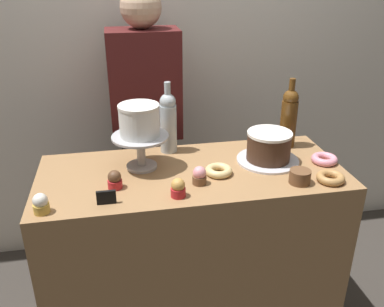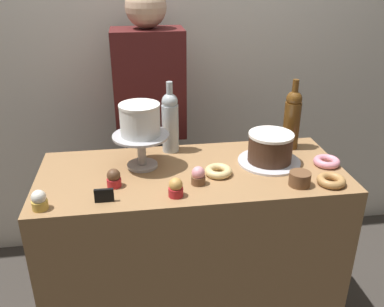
{
  "view_description": "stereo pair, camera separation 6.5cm",
  "coord_description": "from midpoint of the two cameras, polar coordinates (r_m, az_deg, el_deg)",
  "views": [
    {
      "loc": [
        -0.29,
        -1.51,
        1.69
      ],
      "look_at": [
        0.0,
        0.0,
        0.98
      ],
      "focal_mm": 38.57,
      "sensor_mm": 36.0,
      "label": 1
    },
    {
      "loc": [
        -0.22,
        -1.52,
        1.69
      ],
      "look_at": [
        0.0,
        0.0,
        0.98
      ],
      "focal_mm": 38.57,
      "sensor_mm": 36.0,
      "label": 2
    }
  ],
  "objects": [
    {
      "name": "white_layer_cake",
      "position": [
        1.69,
        -6.12,
        4.68
      ],
      "size": [
        0.17,
        0.17,
        0.13
      ],
      "color": "white",
      "rests_on": "cake_stand_pedestal"
    },
    {
      "name": "barista_figure",
      "position": [
        2.25,
        -4.79,
        2.53
      ],
      "size": [
        0.36,
        0.22,
        1.6
      ],
      "color": "black",
      "rests_on": "ground_plane"
    },
    {
      "name": "cupcake_caramel",
      "position": [
        1.53,
        -1.04,
        -4.77
      ],
      "size": [
        0.06,
        0.06,
        0.07
      ],
      "color": "red",
      "rests_on": "display_counter"
    },
    {
      "name": "donut_pink",
      "position": [
        1.87,
        19.08,
        -1.07
      ],
      "size": [
        0.11,
        0.11,
        0.03
      ],
      "color": "pink",
      "rests_on": "display_counter"
    },
    {
      "name": "price_sign_chalkboard",
      "position": [
        1.52,
        -10.87,
        -5.73
      ],
      "size": [
        0.07,
        0.01,
        0.05
      ],
      "color": "black",
      "rests_on": "display_counter"
    },
    {
      "name": "donut_maple",
      "position": [
        1.72,
        19.73,
        -3.55
      ],
      "size": [
        0.11,
        0.11,
        0.03
      ],
      "color": "#B27F47",
      "rests_on": "display_counter"
    },
    {
      "name": "wine_bottle_clear",
      "position": [
        1.86,
        -2.04,
        4.48
      ],
      "size": [
        0.08,
        0.08,
        0.33
      ],
      "color": "#B2BCC1",
      "rests_on": "display_counter"
    },
    {
      "name": "cupcake_chocolate",
      "position": [
        1.62,
        -9.64,
        -3.42
      ],
      "size": [
        0.06,
        0.06,
        0.07
      ],
      "color": "red",
      "rests_on": "display_counter"
    },
    {
      "name": "chocolate_round_cake",
      "position": [
        1.8,
        11.78,
        0.87
      ],
      "size": [
        0.19,
        0.19,
        0.13
      ],
      "color": "#3D2619",
      "rests_on": "silver_serving_platter"
    },
    {
      "name": "donut_glazed",
      "position": [
        1.69,
        4.77,
        -2.46
      ],
      "size": [
        0.11,
        0.11,
        0.03
      ],
      "color": "#E0C17F",
      "rests_on": "display_counter"
    },
    {
      "name": "cupcake_strawberry",
      "position": [
        1.61,
        2.03,
        -3.13
      ],
      "size": [
        0.06,
        0.06,
        0.07
      ],
      "color": "brown",
      "rests_on": "display_counter"
    },
    {
      "name": "cake_stand_pedestal",
      "position": [
        1.73,
        -5.95,
        1.18
      ],
      "size": [
        0.24,
        0.24,
        0.15
      ],
      "color": "#B2B2B7",
      "rests_on": "display_counter"
    },
    {
      "name": "wine_bottle_amber",
      "position": [
        1.95,
        14.6,
        4.71
      ],
      "size": [
        0.08,
        0.08,
        0.33
      ],
      "color": "#5B3814",
      "rests_on": "display_counter"
    },
    {
      "name": "silver_serving_platter",
      "position": [
        1.83,
        11.6,
        -1.09
      ],
      "size": [
        0.27,
        0.27,
        0.01
      ],
      "color": "silver",
      "rests_on": "display_counter"
    },
    {
      "name": "back_wall",
      "position": [
        2.41,
        -2.24,
        15.51
      ],
      "size": [
        6.0,
        0.05,
        2.6
      ],
      "color": "silver",
      "rests_on": "ground_plane"
    },
    {
      "name": "display_counter",
      "position": [
        1.97,
        0.97,
        -14.12
      ],
      "size": [
        1.27,
        0.55,
        0.9
      ],
      "color": "#997047",
      "rests_on": "ground_plane"
    },
    {
      "name": "cookie_stack",
      "position": [
        1.67,
        15.77,
        -3.4
      ],
      "size": [
        0.08,
        0.08,
        0.05
      ],
      "color": "brown",
      "rests_on": "display_counter"
    },
    {
      "name": "cupcake_vanilla",
      "position": [
        1.54,
        -19.24,
        -6.17
      ],
      "size": [
        0.06,
        0.06,
        0.07
      ],
      "color": "gold",
      "rests_on": "display_counter"
    }
  ]
}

